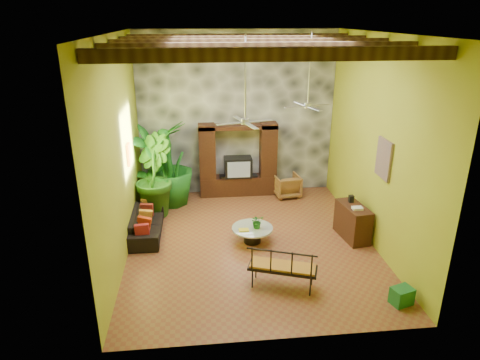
{
  "coord_description": "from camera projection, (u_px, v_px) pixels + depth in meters",
  "views": [
    {
      "loc": [
        -1.27,
        -9.43,
        5.35
      ],
      "look_at": [
        -0.25,
        0.2,
        1.61
      ],
      "focal_mm": 32.0,
      "sensor_mm": 36.0,
      "label": 1
    }
  ],
  "objects": [
    {
      "name": "yellow_tray",
      "position": [
        244.0,
        230.0,
        10.52
      ],
      "size": [
        0.25,
        0.18,
        0.03
      ],
      "primitive_type": "cube",
      "rotation": [
        0.0,
        0.0,
        0.02
      ],
      "color": "gold",
      "rests_on": "coffee_table"
    },
    {
      "name": "left_wall",
      "position": [
        119.0,
        151.0,
        9.61
      ],
      "size": [
        0.02,
        7.0,
        5.0
      ],
      "primitive_type": "cube",
      "color": "#A1A224",
      "rests_on": "ground"
    },
    {
      "name": "sofa",
      "position": [
        146.0,
        223.0,
        11.1
      ],
      "size": [
        0.81,
        2.04,
        0.6
      ],
      "primitive_type": "imported",
      "rotation": [
        0.0,
        0.0,
        1.56
      ],
      "color": "black",
      "rests_on": "ground"
    },
    {
      "name": "centerpiece_plant",
      "position": [
        257.0,
        221.0,
        10.59
      ],
      "size": [
        0.37,
        0.34,
        0.35
      ],
      "primitive_type": "imported",
      "rotation": [
        0.0,
        0.0,
        0.23
      ],
      "color": "#1C6019",
      "rests_on": "coffee_table"
    },
    {
      "name": "green_bin",
      "position": [
        402.0,
        296.0,
        8.43
      ],
      "size": [
        0.48,
        0.41,
        0.35
      ],
      "primitive_type": "cube",
      "rotation": [
        0.0,
        0.0,
        0.31
      ],
      "color": "#1C6C2D",
      "rests_on": "ground"
    },
    {
      "name": "coffee_table",
      "position": [
        252.0,
        233.0,
        10.72
      ],
      "size": [
        1.03,
        1.03,
        0.4
      ],
      "rotation": [
        0.0,
        0.0,
        0.06
      ],
      "color": "black",
      "rests_on": "ground"
    },
    {
      "name": "side_console",
      "position": [
        353.0,
        222.0,
        10.86
      ],
      "size": [
        0.66,
        1.17,
        0.89
      ],
      "primitive_type": "cube",
      "rotation": [
        0.0,
        0.0,
        0.15
      ],
      "color": "#3D2113",
      "rests_on": "ground"
    },
    {
      "name": "ground",
      "position": [
        251.0,
        242.0,
        10.8
      ],
      "size": [
        7.0,
        7.0,
        0.0
      ],
      "primitive_type": "plane",
      "color": "brown",
      "rests_on": "ground"
    },
    {
      "name": "entertainment_center",
      "position": [
        238.0,
        165.0,
        13.36
      ],
      "size": [
        2.4,
        0.55,
        2.3
      ],
      "color": "black",
      "rests_on": "ground"
    },
    {
      "name": "wicker_armchair",
      "position": [
        287.0,
        186.0,
        13.42
      ],
      "size": [
        0.85,
        0.87,
        0.7
      ],
      "primitive_type": "imported",
      "rotation": [
        0.0,
        0.0,
        3.29
      ],
      "color": "brown",
      "rests_on": "ground"
    },
    {
      "name": "stone_accent_wall",
      "position": [
        237.0,
        115.0,
        13.09
      ],
      "size": [
        5.98,
        0.1,
        4.98
      ],
      "primitive_type": "cube",
      "color": "#383B40",
      "rests_on": "ground"
    },
    {
      "name": "tall_plant_a",
      "position": [
        152.0,
        167.0,
        12.47
      ],
      "size": [
        1.45,
        1.55,
        2.44
      ],
      "primitive_type": "imported",
      "rotation": [
        0.0,
        0.0,
        0.96
      ],
      "color": "#185D1B",
      "rests_on": "ground"
    },
    {
      "name": "right_wall",
      "position": [
        376.0,
        143.0,
        10.2
      ],
      "size": [
        0.02,
        7.0,
        5.0
      ],
      "primitive_type": "cube",
      "color": "#A1A224",
      "rests_on": "ground"
    },
    {
      "name": "tall_plant_c",
      "position": [
        169.0,
        164.0,
        12.6
      ],
      "size": [
        1.73,
        1.73,
        2.52
      ],
      "primitive_type": "imported",
      "rotation": [
        0.0,
        0.0,
        4.44
      ],
      "color": "#1B661B",
      "rests_on": "ground"
    },
    {
      "name": "ceiling_fan_front",
      "position": [
        245.0,
        112.0,
        9.19
      ],
      "size": [
        1.28,
        1.28,
        1.86
      ],
      "color": "#B0B0B5",
      "rests_on": "ceiling"
    },
    {
      "name": "back_wall",
      "position": [
        237.0,
        114.0,
        13.15
      ],
      "size": [
        6.0,
        0.02,
        5.0
      ],
      "primitive_type": "cube",
      "color": "#A1A224",
      "rests_on": "ground"
    },
    {
      "name": "wall_art_mask",
      "position": [
        129.0,
        154.0,
        10.68
      ],
      "size": [
        0.06,
        0.32,
        0.55
      ],
      "primitive_type": "cube",
      "color": "gold",
      "rests_on": "left_wall"
    },
    {
      "name": "tall_plant_b",
      "position": [
        153.0,
        176.0,
        11.94
      ],
      "size": [
        1.36,
        1.52,
        2.31
      ],
      "primitive_type": "imported",
      "rotation": [
        0.0,
        0.0,
        1.87
      ],
      "color": "#266219",
      "rests_on": "ground"
    },
    {
      "name": "wall_art_painting",
      "position": [
        384.0,
        159.0,
        9.71
      ],
      "size": [
        0.06,
        0.7,
        0.9
      ],
      "primitive_type": "cube",
      "color": "#255588",
      "rests_on": "right_wall"
    },
    {
      "name": "ceiling",
      "position": [
        253.0,
        33.0,
        9.0
      ],
      "size": [
        6.0,
        7.0,
        0.02
      ],
      "primitive_type": "cube",
      "color": "silver",
      "rests_on": "back_wall"
    },
    {
      "name": "ceiling_beams",
      "position": [
        253.0,
        44.0,
        9.08
      ],
      "size": [
        5.95,
        5.36,
        0.22
      ],
      "color": "#362411",
      "rests_on": "ceiling"
    },
    {
      "name": "ceiling_fan_back",
      "position": [
        308.0,
        97.0,
        10.85
      ],
      "size": [
        1.28,
        1.28,
        1.86
      ],
      "color": "#B0B0B5",
      "rests_on": "ceiling"
    },
    {
      "name": "iron_bench",
      "position": [
        284.0,
        266.0,
        8.76
      ],
      "size": [
        1.49,
        0.97,
        0.57
      ],
      "rotation": [
        0.0,
        0.0,
        -0.34
      ],
      "color": "black",
      "rests_on": "ground"
    }
  ]
}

